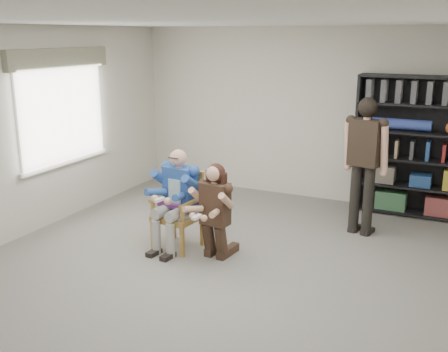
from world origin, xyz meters
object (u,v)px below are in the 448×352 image
at_px(bookshelf, 417,147).
at_px(standing_man, 364,168).
at_px(seated_man, 177,199).
at_px(armchair, 177,211).
at_px(kneeling_woman, 214,213).

distance_m(bookshelf, standing_man, 1.27).
height_order(seated_man, bookshelf, bookshelf).
distance_m(seated_man, standing_man, 2.54).
relative_size(armchair, bookshelf, 0.48).
bearing_deg(armchair, seated_man, 0.00).
distance_m(armchair, standing_man, 2.56).
bearing_deg(seated_man, armchair, 0.00).
bearing_deg(armchair, standing_man, 42.81).
relative_size(armchair, seated_man, 0.77).
xyz_separation_m(bookshelf, standing_man, (-0.55, -1.13, -0.11)).
height_order(bookshelf, standing_man, bookshelf).
distance_m(armchair, seated_man, 0.15).
bearing_deg(kneeling_woman, bookshelf, 60.32).
xyz_separation_m(armchair, standing_man, (2.03, 1.50, 0.43)).
relative_size(bookshelf, standing_man, 1.12).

